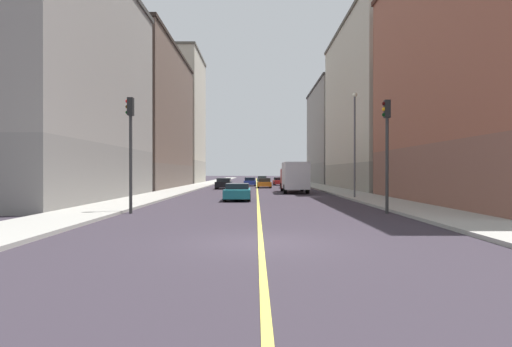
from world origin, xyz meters
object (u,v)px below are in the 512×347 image
at_px(traffic_light_right_near, 129,138).
at_px(car_green, 261,180).
at_px(car_teal, 236,192).
at_px(building_left_far, 345,135).
at_px(car_black, 223,184).
at_px(box_truck, 293,177).
at_px(street_lamp_left_near, 353,135).
at_px(car_maroon, 287,184).
at_px(building_left_near, 508,71).
at_px(car_orange, 263,183).
at_px(car_red, 278,181).
at_px(building_right_midblock, 132,118).
at_px(car_blue, 249,182).
at_px(building_right_distant, 167,119).
at_px(building_left_mid, 389,106).
at_px(traffic_light_left_near, 385,140).
at_px(building_right_corner, 34,83).

xyz_separation_m(traffic_light_right_near, car_green, (7.48, 56.37, -3.16)).
height_order(car_green, car_teal, car_green).
xyz_separation_m(building_left_far, car_green, (-15.19, 2.09, -8.08)).
relative_size(car_black, box_truck, 0.58).
distance_m(street_lamp_left_near, car_maroon, 22.10).
height_order(car_black, box_truck, box_truck).
bearing_deg(box_truck, car_green, 94.42).
height_order(building_left_near, building_left_far, building_left_far).
xyz_separation_m(car_orange, car_red, (2.64, 10.54, -0.01)).
xyz_separation_m(building_right_midblock, car_blue, (15.13, 7.61, -8.48)).
relative_size(building_right_distant, car_teal, 5.16).
distance_m(building_left_near, building_left_far, 48.43).
xyz_separation_m(building_left_mid, car_red, (-12.59, 14.81, -9.44)).
relative_size(building_left_near, box_truck, 2.70).
bearing_deg(building_right_distant, box_truck, -60.22).
distance_m(car_orange, car_maroon, 3.40).
xyz_separation_m(building_right_distant, street_lamp_left_near, (23.65, -44.66, -6.84)).
distance_m(building_left_far, car_black, 32.21).
height_order(building_right_distant, traffic_light_right_near, building_right_distant).
relative_size(traffic_light_left_near, car_orange, 1.29).
bearing_deg(building_left_near, box_truck, 129.26).
relative_size(building_right_corner, car_red, 5.19).
bearing_deg(building_right_midblock, building_left_mid, -6.80).
height_order(building_right_midblock, car_black, building_right_midblock).
relative_size(building_left_mid, traffic_light_right_near, 4.25).
height_order(building_left_near, car_green, building_left_near).
distance_m(building_right_midblock, car_green, 29.67).
bearing_deg(street_lamp_left_near, building_left_far, 78.59).
distance_m(building_left_mid, car_red, 21.61).
bearing_deg(building_right_distant, car_orange, -51.79).
bearing_deg(car_blue, car_black, -105.98).
relative_size(street_lamp_left_near, car_maroon, 2.02).
height_order(building_right_distant, car_teal, building_right_distant).
xyz_separation_m(traffic_light_right_near, car_teal, (4.98, 9.80, -3.17)).
bearing_deg(box_truck, building_right_corner, -149.58).
bearing_deg(traffic_light_left_near, traffic_light_right_near, 180.00).
xyz_separation_m(building_right_midblock, car_orange, (17.11, 0.42, -8.48)).
relative_size(building_right_midblock, car_maroon, 6.33).
bearing_deg(car_orange, car_blue, 105.47).
bearing_deg(building_right_midblock, building_left_near, -40.71).
bearing_deg(building_left_near, car_blue, 115.92).
xyz_separation_m(building_left_mid, building_right_corner, (-32.35, -20.41, -1.51)).
distance_m(building_left_near, street_lamp_left_near, 10.84).
distance_m(building_right_distant, car_blue, 23.79).
bearing_deg(car_blue, car_green, 82.31).
xyz_separation_m(car_green, car_teal, (-2.50, -46.57, -0.01)).
bearing_deg(box_truck, car_black, 129.49).
distance_m(traffic_light_left_near, car_maroon, 32.82).
bearing_deg(building_right_distant, car_red, -29.56).
bearing_deg(traffic_light_right_near, car_green, 82.44).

